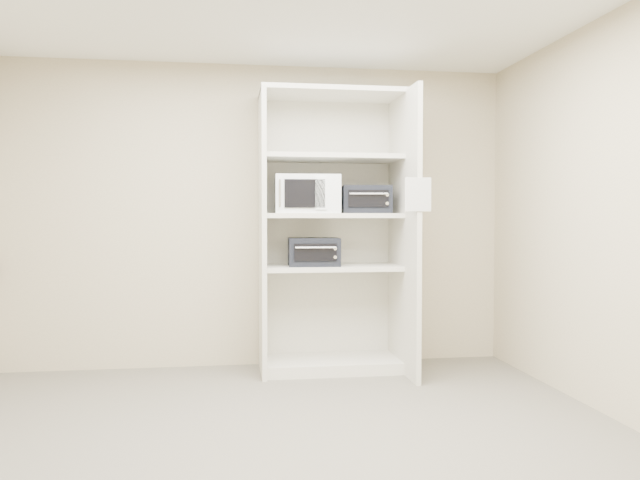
{
  "coord_description": "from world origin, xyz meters",
  "views": [
    {
      "loc": [
        -0.26,
        -3.64,
        1.33
      ],
      "look_at": [
        0.46,
        1.31,
        1.15
      ],
      "focal_mm": 35.0,
      "sensor_mm": 36.0,
      "label": 1
    }
  ],
  "objects": [
    {
      "name": "floor",
      "position": [
        0.0,
        0.0,
        0.0
      ],
      "size": [
        4.5,
        4.0,
        0.01
      ],
      "primitive_type": "cube",
      "color": "#5E5A50",
      "rests_on": "ground"
    },
    {
      "name": "wall_back",
      "position": [
        0.0,
        2.0,
        1.35
      ],
      "size": [
        4.5,
        0.02,
        2.7
      ],
      "primitive_type": "cube",
      "color": "#C2B698",
      "rests_on": "ground"
    },
    {
      "name": "wall_front",
      "position": [
        0.0,
        -2.0,
        1.35
      ],
      "size": [
        4.5,
        0.02,
        2.7
      ],
      "primitive_type": "cube",
      "color": "#C2B698",
      "rests_on": "ground"
    },
    {
      "name": "wall_right",
      "position": [
        2.25,
        0.0,
        1.35
      ],
      "size": [
        0.02,
        4.0,
        2.7
      ],
      "primitive_type": "cube",
      "color": "#C2B698",
      "rests_on": "ground"
    },
    {
      "name": "shelving_unit",
      "position": [
        0.67,
        1.7,
        1.13
      ],
      "size": [
        1.24,
        0.92,
        2.42
      ],
      "color": "silver",
      "rests_on": "floor"
    },
    {
      "name": "microwave",
      "position": [
        0.4,
        1.65,
        1.53
      ],
      "size": [
        0.56,
        0.44,
        0.32
      ],
      "primitive_type": "cube",
      "rotation": [
        0.0,
        0.0,
        -0.05
      ],
      "color": "white",
      "rests_on": "shelving_unit"
    },
    {
      "name": "toaster_oven_upper",
      "position": [
        0.92,
        1.67,
        1.49
      ],
      "size": [
        0.45,
        0.35,
        0.24
      ],
      "primitive_type": "cube",
      "rotation": [
        0.0,
        0.0,
        -0.1
      ],
      "color": "black",
      "rests_on": "shelving_unit"
    },
    {
      "name": "toaster_oven_lower",
      "position": [
        0.46,
        1.64,
        1.04
      ],
      "size": [
        0.45,
        0.35,
        0.24
      ],
      "primitive_type": "cube",
      "rotation": [
        0.0,
        0.0,
        -0.05
      ],
      "color": "black",
      "rests_on": "shelving_unit"
    },
    {
      "name": "paper_sign",
      "position": [
        1.2,
        1.07,
        1.51
      ],
      "size": [
        0.2,
        0.01,
        0.26
      ],
      "primitive_type": "cube",
      "rotation": [
        0.0,
        0.0,
        -0.02
      ],
      "color": "white",
      "rests_on": "shelving_unit"
    }
  ]
}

